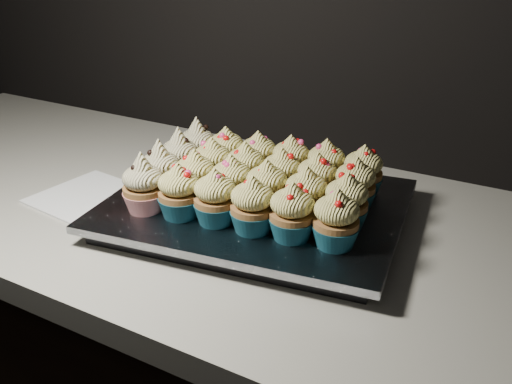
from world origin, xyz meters
TOP-DOWN VIEW (x-y plane):
  - worktop at (0.00, 1.70)m, footprint 2.44×0.64m
  - napkin at (-0.52, 1.62)m, footprint 0.18×0.18m
  - baking_tray at (-0.23, 1.68)m, footprint 0.45×0.37m
  - foil_lining at (-0.23, 1.68)m, footprint 0.49×0.41m
  - cupcake_0 at (-0.36, 1.58)m, footprint 0.06×0.06m
  - cupcake_1 at (-0.31, 1.59)m, footprint 0.06×0.06m
  - cupcake_2 at (-0.25, 1.60)m, footprint 0.06×0.06m
  - cupcake_3 at (-0.19, 1.60)m, footprint 0.06×0.06m
  - cupcake_4 at (-0.14, 1.61)m, footprint 0.06×0.06m
  - cupcake_5 at (-0.08, 1.62)m, footprint 0.06×0.06m
  - cupcake_6 at (-0.38, 1.63)m, footprint 0.06×0.06m
  - cupcake_7 at (-0.32, 1.64)m, footprint 0.06×0.06m
  - cupcake_8 at (-0.26, 1.65)m, footprint 0.06×0.06m
  - cupcake_9 at (-0.20, 1.66)m, footprint 0.06×0.06m
  - cupcake_10 at (-0.14, 1.67)m, footprint 0.06×0.06m
  - cupcake_11 at (-0.08, 1.67)m, footprint 0.06×0.06m
  - cupcake_12 at (-0.38, 1.69)m, footprint 0.06×0.06m
  - cupcake_13 at (-0.32, 1.70)m, footprint 0.06×0.06m
  - cupcake_14 at (-0.27, 1.71)m, footprint 0.06×0.06m
  - cupcake_15 at (-0.21, 1.72)m, footprint 0.06×0.06m
  - cupcake_16 at (-0.15, 1.73)m, footprint 0.06×0.06m
  - cupcake_17 at (-0.09, 1.74)m, footprint 0.06×0.06m
  - cupcake_18 at (-0.39, 1.75)m, footprint 0.06×0.06m
  - cupcake_19 at (-0.33, 1.76)m, footprint 0.06×0.06m
  - cupcake_20 at (-0.28, 1.77)m, footprint 0.06×0.06m
  - cupcake_21 at (-0.22, 1.77)m, footprint 0.06×0.06m
  - cupcake_22 at (-0.16, 1.79)m, footprint 0.06×0.06m
  - cupcake_23 at (-0.10, 1.79)m, footprint 0.06×0.06m

SIDE VIEW (x-z plane):
  - worktop at x=0.00m, z-range 0.86..0.90m
  - napkin at x=-0.52m, z-range 0.90..0.90m
  - baking_tray at x=-0.23m, z-range 0.90..0.92m
  - foil_lining at x=-0.23m, z-range 0.92..0.93m
  - cupcake_1 at x=-0.31m, z-range 0.93..1.01m
  - cupcake_2 at x=-0.25m, z-range 0.93..1.01m
  - cupcake_3 at x=-0.19m, z-range 0.93..1.01m
  - cupcake_4 at x=-0.14m, z-range 0.93..1.01m
  - cupcake_5 at x=-0.08m, z-range 0.93..1.01m
  - cupcake_7 at x=-0.32m, z-range 0.93..1.01m
  - cupcake_8 at x=-0.26m, z-range 0.93..1.01m
  - cupcake_9 at x=-0.20m, z-range 0.93..1.01m
  - cupcake_10 at x=-0.14m, z-range 0.93..1.01m
  - cupcake_11 at x=-0.08m, z-range 0.93..1.01m
  - cupcake_13 at x=-0.32m, z-range 0.93..1.01m
  - cupcake_14 at x=-0.27m, z-range 0.93..1.01m
  - cupcake_15 at x=-0.21m, z-range 0.93..1.01m
  - cupcake_16 at x=-0.15m, z-range 0.93..1.01m
  - cupcake_17 at x=-0.09m, z-range 0.93..1.01m
  - cupcake_19 at x=-0.33m, z-range 0.93..1.01m
  - cupcake_20 at x=-0.28m, z-range 0.93..1.01m
  - cupcake_21 at x=-0.22m, z-range 0.93..1.01m
  - cupcake_22 at x=-0.16m, z-range 0.93..1.01m
  - cupcake_23 at x=-0.10m, z-range 0.93..1.01m
  - cupcake_0 at x=-0.36m, z-range 0.93..1.02m
  - cupcake_6 at x=-0.38m, z-range 0.93..1.02m
  - cupcake_12 at x=-0.38m, z-range 0.93..1.02m
  - cupcake_18 at x=-0.39m, z-range 0.93..1.02m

